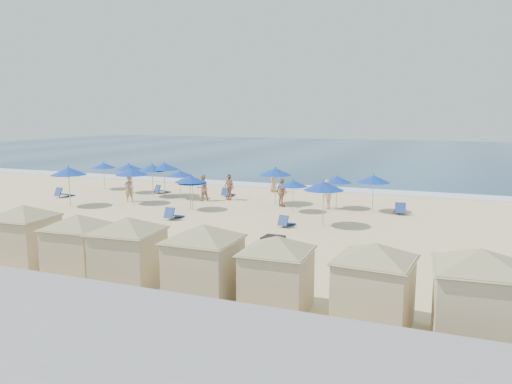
{
  "coord_description": "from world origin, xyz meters",
  "views": [
    {
      "loc": [
        12.68,
        -23.41,
        6.04
      ],
      "look_at": [
        2.01,
        3.0,
        1.55
      ],
      "focal_mm": 35.0,
      "sensor_mm": 36.0,
      "label": 1
    }
  ],
  "objects_px": {
    "cabana_0": "(24,228)",
    "umbrella_13": "(192,181)",
    "umbrella_4": "(152,168)",
    "beachgoer_3": "(327,194)",
    "umbrella_8": "(293,183)",
    "beachgoer_4": "(273,181)",
    "cabana_6": "(479,285)",
    "umbrella_5": "(180,173)",
    "cabana_1": "(78,238)",
    "cabana_3": "(204,253)",
    "trash_bin": "(273,246)",
    "umbrella_12": "(164,166)",
    "umbrella_6": "(190,179)",
    "beachgoer_1": "(202,188)",
    "beachgoer_5": "(229,187)",
    "cabana_4": "(277,264)",
    "umbrella_3": "(132,172)",
    "umbrella_7": "(275,172)",
    "umbrella_11": "(324,186)",
    "umbrella_10": "(337,179)",
    "beachgoer_2": "(282,192)",
    "umbrella_0": "(104,165)",
    "umbrella_1": "(68,171)",
    "umbrella_2": "(129,167)",
    "cabana_5": "(374,274)",
    "beachgoer_0": "(129,189)",
    "cabana_2": "(128,243)"
  },
  "relations": [
    {
      "from": "umbrella_10",
      "to": "umbrella_5",
      "type": "bearing_deg",
      "value": -177.35
    },
    {
      "from": "umbrella_10",
      "to": "beachgoer_4",
      "type": "xyz_separation_m",
      "value": [
        -6.11,
        4.95,
        -1.05
      ]
    },
    {
      "from": "umbrella_11",
      "to": "umbrella_3",
      "type": "bearing_deg",
      "value": 172.05
    },
    {
      "from": "umbrella_8",
      "to": "umbrella_11",
      "type": "height_order",
      "value": "umbrella_11"
    },
    {
      "from": "umbrella_0",
      "to": "beachgoer_3",
      "type": "bearing_deg",
      "value": -5.1
    },
    {
      "from": "cabana_4",
      "to": "beachgoer_2",
      "type": "height_order",
      "value": "cabana_4"
    },
    {
      "from": "umbrella_10",
      "to": "beachgoer_2",
      "type": "height_order",
      "value": "umbrella_10"
    },
    {
      "from": "umbrella_11",
      "to": "beachgoer_4",
      "type": "relative_size",
      "value": 1.51
    },
    {
      "from": "umbrella_3",
      "to": "umbrella_7",
      "type": "distance_m",
      "value": 9.7
    },
    {
      "from": "cabana_1",
      "to": "cabana_6",
      "type": "height_order",
      "value": "cabana_6"
    },
    {
      "from": "umbrella_6",
      "to": "beachgoer_1",
      "type": "relative_size",
      "value": 1.25
    },
    {
      "from": "cabana_6",
      "to": "beachgoer_4",
      "type": "bearing_deg",
      "value": 121.54
    },
    {
      "from": "cabana_3",
      "to": "umbrella_11",
      "type": "height_order",
      "value": "cabana_3"
    },
    {
      "from": "umbrella_4",
      "to": "umbrella_5",
      "type": "relative_size",
      "value": 1.16
    },
    {
      "from": "umbrella_4",
      "to": "beachgoer_2",
      "type": "relative_size",
      "value": 1.3
    },
    {
      "from": "cabana_3",
      "to": "umbrella_2",
      "type": "bearing_deg",
      "value": 131.78
    },
    {
      "from": "umbrella_11",
      "to": "umbrella_12",
      "type": "height_order",
      "value": "umbrella_11"
    },
    {
      "from": "umbrella_1",
      "to": "umbrella_6",
      "type": "distance_m",
      "value": 8.22
    },
    {
      "from": "umbrella_13",
      "to": "umbrella_1",
      "type": "bearing_deg",
      "value": -167.06
    },
    {
      "from": "cabana_3",
      "to": "cabana_6",
      "type": "bearing_deg",
      "value": -1.83
    },
    {
      "from": "cabana_0",
      "to": "cabana_5",
      "type": "bearing_deg",
      "value": -2.35
    },
    {
      "from": "umbrella_8",
      "to": "beachgoer_4",
      "type": "bearing_deg",
      "value": 118.72
    },
    {
      "from": "cabana_2",
      "to": "beachgoer_0",
      "type": "bearing_deg",
      "value": 126.13
    },
    {
      "from": "trash_bin",
      "to": "umbrella_12",
      "type": "distance_m",
      "value": 17.55
    },
    {
      "from": "umbrella_8",
      "to": "beachgoer_3",
      "type": "height_order",
      "value": "umbrella_8"
    },
    {
      "from": "umbrella_7",
      "to": "beachgoer_5",
      "type": "height_order",
      "value": "umbrella_7"
    },
    {
      "from": "beachgoer_0",
      "to": "umbrella_12",
      "type": "bearing_deg",
      "value": -159.74
    },
    {
      "from": "umbrella_5",
      "to": "umbrella_13",
      "type": "xyz_separation_m",
      "value": [
        2.87,
        -3.32,
        0.04
      ]
    },
    {
      "from": "trash_bin",
      "to": "umbrella_12",
      "type": "relative_size",
      "value": 0.34
    },
    {
      "from": "umbrella_5",
      "to": "beachgoer_5",
      "type": "xyz_separation_m",
      "value": [
        3.45,
        0.85,
        -0.9
      ]
    },
    {
      "from": "cabana_1",
      "to": "umbrella_10",
      "type": "relative_size",
      "value": 1.94
    },
    {
      "from": "umbrella_6",
      "to": "umbrella_7",
      "type": "xyz_separation_m",
      "value": [
        4.3,
        3.95,
        0.22
      ]
    },
    {
      "from": "cabana_3",
      "to": "cabana_5",
      "type": "xyz_separation_m",
      "value": [
        5.43,
        -0.01,
        -0.05
      ]
    },
    {
      "from": "umbrella_3",
      "to": "umbrella_1",
      "type": "bearing_deg",
      "value": -143.82
    },
    {
      "from": "cabana_5",
      "to": "umbrella_2",
      "type": "relative_size",
      "value": 1.86
    },
    {
      "from": "umbrella_10",
      "to": "umbrella_12",
      "type": "relative_size",
      "value": 0.86
    },
    {
      "from": "umbrella_1",
      "to": "beachgoer_5",
      "type": "height_order",
      "value": "umbrella_1"
    },
    {
      "from": "cabana_4",
      "to": "beachgoer_4",
      "type": "height_order",
      "value": "cabana_4"
    },
    {
      "from": "umbrella_2",
      "to": "beachgoer_1",
      "type": "bearing_deg",
      "value": -9.36
    },
    {
      "from": "umbrella_7",
      "to": "umbrella_10",
      "type": "height_order",
      "value": "umbrella_7"
    },
    {
      "from": "umbrella_1",
      "to": "beachgoer_3",
      "type": "height_order",
      "value": "umbrella_1"
    },
    {
      "from": "umbrella_4",
      "to": "beachgoer_3",
      "type": "distance_m",
      "value": 13.14
    },
    {
      "from": "beachgoer_5",
      "to": "umbrella_0",
      "type": "bearing_deg",
      "value": -151.28
    },
    {
      "from": "cabana_0",
      "to": "umbrella_13",
      "type": "height_order",
      "value": "cabana_0"
    },
    {
      "from": "umbrella_2",
      "to": "umbrella_4",
      "type": "distance_m",
      "value": 2.84
    },
    {
      "from": "umbrella_7",
      "to": "beachgoer_1",
      "type": "bearing_deg",
      "value": -171.34
    },
    {
      "from": "cabana_4",
      "to": "umbrella_5",
      "type": "bearing_deg",
      "value": 128.42
    },
    {
      "from": "cabana_6",
      "to": "umbrella_8",
      "type": "xyz_separation_m",
      "value": [
        -9.99,
        15.52,
        0.12
      ]
    },
    {
      "from": "umbrella_5",
      "to": "beachgoer_5",
      "type": "distance_m",
      "value": 3.67
    },
    {
      "from": "cabana_5",
      "to": "umbrella_4",
      "type": "height_order",
      "value": "cabana_5"
    }
  ]
}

